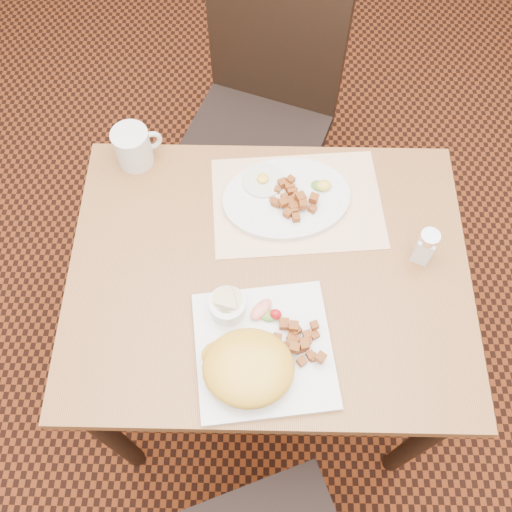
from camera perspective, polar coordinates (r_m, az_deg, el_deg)
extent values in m
plane|color=black|center=(1.98, 0.86, -11.11)|extent=(8.00, 8.00, 0.00)
cube|color=#975E2E|center=(1.29, 1.29, -1.77)|extent=(0.90, 0.70, 0.03)
cylinder|color=black|center=(1.61, -14.20, -17.14)|extent=(0.05, 0.05, 0.71)
cylinder|color=black|center=(1.62, 15.96, -17.54)|extent=(0.05, 0.05, 0.71)
cylinder|color=black|center=(1.81, -11.67, 1.83)|extent=(0.05, 0.05, 0.71)
cylinder|color=black|center=(1.81, 13.88, 1.40)|extent=(0.05, 0.05, 0.71)
cylinder|color=black|center=(1.69, 4.50, -22.06)|extent=(0.04, 0.04, 0.42)
cube|color=black|center=(1.85, -0.35, 11.01)|extent=(0.54, 0.54, 0.05)
cylinder|color=black|center=(2.12, 6.06, 9.15)|extent=(0.04, 0.04, 0.42)
cylinder|color=black|center=(1.92, 2.82, 1.13)|extent=(0.04, 0.04, 0.42)
cylinder|color=black|center=(2.19, -3.12, 11.83)|extent=(0.04, 0.04, 0.42)
cylinder|color=black|center=(2.00, -6.99, 4.29)|extent=(0.04, 0.04, 0.42)
cube|color=black|center=(1.79, 2.03, 21.15)|extent=(0.41, 0.18, 0.50)
cube|color=white|center=(1.37, 4.13, 5.33)|extent=(0.42, 0.31, 0.00)
cube|color=silver|center=(1.20, 0.79, -9.41)|extent=(0.32, 0.32, 0.02)
ellipsoid|color=yellow|center=(1.14, -0.75, -11.10)|extent=(0.18, 0.16, 0.07)
ellipsoid|color=yellow|center=(1.16, 0.51, -12.38)|extent=(0.07, 0.07, 0.03)
ellipsoid|color=yellow|center=(1.17, -3.67, -9.92)|extent=(0.07, 0.07, 0.03)
cylinder|color=silver|center=(1.20, -2.86, -5.04)|extent=(0.08, 0.08, 0.04)
cylinder|color=beige|center=(1.19, -2.89, -4.40)|extent=(0.06, 0.06, 0.01)
ellipsoid|color=#387223|center=(1.21, 1.32, -5.96)|extent=(0.04, 0.03, 0.01)
ellipsoid|color=red|center=(1.20, 1.99, -5.86)|extent=(0.03, 0.03, 0.03)
ellipsoid|color=#F28C72|center=(1.21, 0.50, -5.37)|extent=(0.06, 0.07, 0.02)
cylinder|color=white|center=(1.38, 0.70, 7.57)|extent=(0.10, 0.10, 0.01)
ellipsoid|color=yellow|center=(1.37, 0.68, 7.78)|extent=(0.03, 0.03, 0.01)
ellipsoid|color=#387223|center=(1.37, 6.35, 7.00)|extent=(0.05, 0.04, 0.01)
ellipsoid|color=yellow|center=(1.37, 6.80, 7.03)|extent=(0.04, 0.04, 0.02)
cube|color=white|center=(1.31, 16.43, 0.70)|extent=(0.05, 0.05, 0.08)
cylinder|color=silver|center=(1.27, 17.00, 1.78)|extent=(0.05, 0.05, 0.02)
cylinder|color=silver|center=(1.43, -12.23, 10.58)|extent=(0.09, 0.09, 0.10)
torus|color=silver|center=(1.43, -10.52, 11.25)|extent=(0.06, 0.04, 0.06)
cube|color=#944918|center=(1.20, 5.11, -7.87)|extent=(0.02, 0.02, 0.02)
cube|color=#944918|center=(1.18, 5.76, -10.05)|extent=(0.02, 0.02, 0.02)
cube|color=#944918|center=(1.18, 3.80, -7.03)|extent=(0.02, 0.02, 0.02)
cube|color=#944918|center=(1.17, 6.49, -10.03)|extent=(0.03, 0.03, 0.02)
cube|color=#944918|center=(1.19, 4.11, -8.33)|extent=(0.02, 0.02, 0.01)
cube|color=#944918|center=(1.18, 5.47, -9.87)|extent=(0.02, 0.02, 0.02)
cube|color=#944918|center=(1.17, 4.87, -8.85)|extent=(0.02, 0.02, 0.02)
cube|color=#944918|center=(1.19, 3.43, -8.58)|extent=(0.02, 0.02, 0.01)
cube|color=#944918|center=(1.17, 3.87, -9.12)|extent=(0.02, 0.02, 0.02)
cube|color=#944918|center=(1.19, 5.86, -6.90)|extent=(0.02, 0.02, 0.01)
cube|color=#944918|center=(1.20, 5.89, -7.85)|extent=(0.02, 0.02, 0.01)
cube|color=#944918|center=(1.18, 4.60, -10.46)|extent=(0.02, 0.02, 0.01)
cube|color=#944918|center=(1.18, 4.45, -9.17)|extent=(0.03, 0.02, 0.02)
cube|color=#944918|center=(1.20, 2.84, -6.81)|extent=(0.02, 0.02, 0.02)
cube|color=#944918|center=(1.19, 3.61, -8.01)|extent=(0.02, 0.02, 0.02)
cube|color=#944918|center=(1.19, 4.90, -8.63)|extent=(0.02, 0.02, 0.02)
cube|color=#944918|center=(1.18, 4.71, -8.55)|extent=(0.02, 0.02, 0.01)
cube|color=#944918|center=(1.20, 4.00, -7.42)|extent=(0.03, 0.03, 0.02)
cube|color=#944918|center=(1.19, 5.24, -8.35)|extent=(0.02, 0.02, 0.01)
cube|color=#944918|center=(1.19, 2.97, -9.07)|extent=(0.02, 0.02, 0.01)
cube|color=#944918|center=(1.17, 2.11, -8.21)|extent=(0.02, 0.02, 0.02)
cube|color=#944918|center=(1.35, 2.85, 5.93)|extent=(0.02, 0.02, 0.01)
cube|color=#944918|center=(1.33, 3.96, 4.99)|extent=(0.02, 0.02, 0.02)
cube|color=#944918|center=(1.32, 3.20, 4.28)|extent=(0.02, 0.02, 0.02)
cube|color=#944918|center=(1.33, 3.79, 4.99)|extent=(0.02, 0.02, 0.02)
cube|color=#944918|center=(1.36, 3.56, 6.58)|extent=(0.02, 0.02, 0.02)
cube|color=#944918|center=(1.36, 2.68, 7.26)|extent=(0.03, 0.02, 0.02)
cube|color=#944918|center=(1.32, 4.73, 5.19)|extent=(0.02, 0.02, 0.02)
cube|color=#944918|center=(1.33, 4.49, 5.86)|extent=(0.03, 0.03, 0.02)
cube|color=#944918|center=(1.33, 5.66, 4.71)|extent=(0.02, 0.02, 0.02)
cube|color=#944918|center=(1.34, 3.82, 5.67)|extent=(0.02, 0.02, 0.01)
cube|color=#944918|center=(1.33, 3.87, 4.65)|extent=(0.02, 0.02, 0.02)
cube|color=#944918|center=(1.34, 3.40, 5.49)|extent=(0.02, 0.02, 0.02)
cube|color=#944918|center=(1.32, 2.74, 5.36)|extent=(0.02, 0.02, 0.02)
cube|color=#944918|center=(1.33, 3.50, 4.98)|extent=(0.02, 0.02, 0.02)
cube|color=#944918|center=(1.36, 3.34, 6.99)|extent=(0.03, 0.02, 0.02)
cube|color=#944918|center=(1.36, 3.81, 6.54)|extent=(0.02, 0.02, 0.01)
cube|color=#944918|center=(1.33, 2.08, 5.32)|extent=(0.02, 0.02, 0.02)
cube|color=#944918|center=(1.36, 3.48, 7.62)|extent=(0.02, 0.02, 0.01)
cube|color=#944918|center=(1.34, 1.74, 5.53)|extent=(0.02, 0.02, 0.01)
cube|color=#944918|center=(1.33, 5.82, 5.76)|extent=(0.03, 0.03, 0.02)
cube|color=#944918|center=(1.36, 2.17, 6.67)|extent=(0.02, 0.02, 0.01)
cube|color=#944918|center=(1.34, 4.04, 5.86)|extent=(0.03, 0.03, 0.02)
cube|color=#944918|center=(1.31, 4.01, 3.85)|extent=(0.02, 0.02, 0.02)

